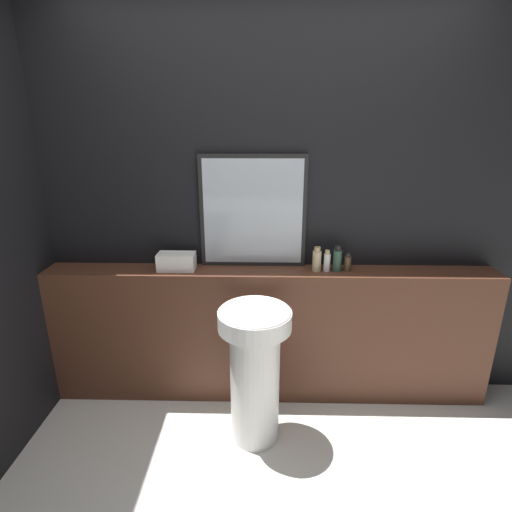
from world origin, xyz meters
TOP-DOWN VIEW (x-y plane):
  - wall_back at (0.00, 1.38)m, footprint 8.00×0.06m
  - vanity_counter at (0.00, 1.24)m, footprint 2.87×0.23m
  - pedestal_sink at (-0.09, 0.83)m, footprint 0.41×0.41m
  - mirror at (-0.11, 1.33)m, footprint 0.67×0.03m
  - towel_stack at (-0.60, 1.24)m, footprint 0.23×0.12m
  - shampoo_bottle at (0.29, 1.24)m, footprint 0.05×0.05m
  - conditioner_bottle at (0.35, 1.24)m, footprint 0.04×0.04m
  - lotion_bottle at (0.41, 1.24)m, footprint 0.05×0.05m
  - body_wash_bottle at (0.48, 1.24)m, footprint 0.04×0.04m

SIDE VIEW (x-z plane):
  - vanity_counter at x=0.00m, z-range 0.00..0.91m
  - pedestal_sink at x=-0.09m, z-range 0.05..0.89m
  - body_wash_bottle at x=0.48m, z-range 0.91..1.03m
  - towel_stack at x=-0.60m, z-range 0.91..1.02m
  - conditioner_bottle at x=0.35m, z-range 0.91..1.05m
  - shampoo_bottle at x=0.29m, z-range 0.91..1.06m
  - lotion_bottle at x=0.41m, z-range 0.91..1.07m
  - wall_back at x=0.00m, z-range 0.00..2.50m
  - mirror at x=-0.11m, z-range 0.91..1.62m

